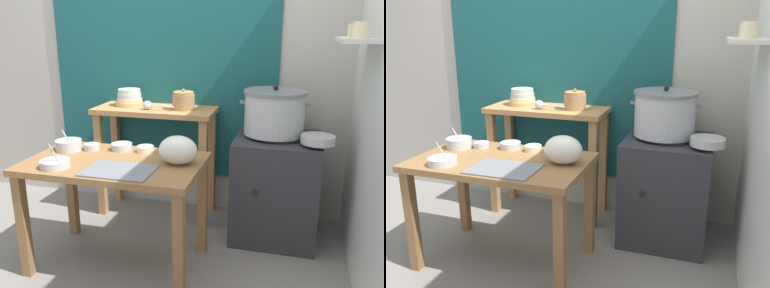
# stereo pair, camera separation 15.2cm
# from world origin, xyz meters

# --- Properties ---
(ground_plane) EXTENTS (9.00, 9.00, 0.00)m
(ground_plane) POSITION_xyz_m (0.00, 0.00, 0.00)
(ground_plane) COLOR gray
(wall_back) EXTENTS (4.40, 0.12, 2.60)m
(wall_back) POSITION_xyz_m (0.08, 1.10, 1.30)
(wall_back) COLOR #B2ADA3
(wall_back) RESTS_ON ground
(prep_table) EXTENTS (1.10, 0.66, 0.72)m
(prep_table) POSITION_xyz_m (-0.13, 0.04, 0.61)
(prep_table) COLOR olive
(prep_table) RESTS_ON ground
(back_shelf_table) EXTENTS (0.96, 0.40, 0.90)m
(back_shelf_table) POSITION_xyz_m (-0.14, 0.83, 0.68)
(back_shelf_table) COLOR #B27F4C
(back_shelf_table) RESTS_ON ground
(stove_block) EXTENTS (0.60, 0.61, 0.78)m
(stove_block) POSITION_xyz_m (0.84, 0.70, 0.38)
(stove_block) COLOR #2D2D33
(stove_block) RESTS_ON ground
(steamer_pot) EXTENTS (0.49, 0.44, 0.35)m
(steamer_pot) POSITION_xyz_m (0.80, 0.72, 0.94)
(steamer_pot) COLOR #B7BABF
(steamer_pot) RESTS_ON stove_block
(clay_pot) EXTENTS (0.17, 0.17, 0.16)m
(clay_pot) POSITION_xyz_m (0.10, 0.83, 0.97)
(clay_pot) COLOR #A37A4C
(clay_pot) RESTS_ON back_shelf_table
(bowl_stack_enamel) EXTENTS (0.22, 0.22, 0.14)m
(bowl_stack_enamel) POSITION_xyz_m (-0.37, 0.86, 0.96)
(bowl_stack_enamel) COLOR tan
(bowl_stack_enamel) RESTS_ON back_shelf_table
(ladle) EXTENTS (0.26, 0.07, 0.07)m
(ladle) POSITION_xyz_m (-0.16, 0.75, 0.94)
(ladle) COLOR #B7BABF
(ladle) RESTS_ON back_shelf_table
(serving_tray) EXTENTS (0.40, 0.28, 0.01)m
(serving_tray) POSITION_xyz_m (-0.02, -0.13, 0.72)
(serving_tray) COLOR slate
(serving_tray) RESTS_ON prep_table
(plastic_bag) EXTENTS (0.24, 0.19, 0.18)m
(plastic_bag) POSITION_xyz_m (0.27, 0.09, 0.81)
(plastic_bag) COLOR silver
(plastic_bag) RESTS_ON prep_table
(wide_pan) EXTENTS (0.22, 0.22, 0.05)m
(wide_pan) POSITION_xyz_m (1.10, 0.55, 0.81)
(wide_pan) COLOR #B7BABF
(wide_pan) RESTS_ON stove_block
(prep_bowl_0) EXTENTS (0.10, 0.10, 0.04)m
(prep_bowl_0) POSITION_xyz_m (-0.37, 0.21, 0.74)
(prep_bowl_0) COLOR #B7BABF
(prep_bowl_0) RESTS_ON prep_table
(prep_bowl_1) EXTENTS (0.17, 0.17, 0.15)m
(prep_bowl_1) POSITION_xyz_m (-0.41, -0.16, 0.75)
(prep_bowl_1) COLOR #B7BABF
(prep_bowl_1) RESTS_ON prep_table
(prep_bowl_2) EXTENTS (0.17, 0.17, 0.15)m
(prep_bowl_2) POSITION_xyz_m (-0.52, 0.17, 0.76)
(prep_bowl_2) COLOR #B7BABF
(prep_bowl_2) RESTS_ON prep_table
(prep_bowl_3) EXTENTS (0.11, 0.11, 0.04)m
(prep_bowl_3) POSITION_xyz_m (-0.01, 0.26, 0.74)
(prep_bowl_3) COLOR beige
(prep_bowl_3) RESTS_ON prep_table
(prep_bowl_4) EXTENTS (0.14, 0.14, 0.04)m
(prep_bowl_4) POSITION_xyz_m (-0.18, 0.26, 0.74)
(prep_bowl_4) COLOR #B7BABF
(prep_bowl_4) RESTS_ON prep_table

